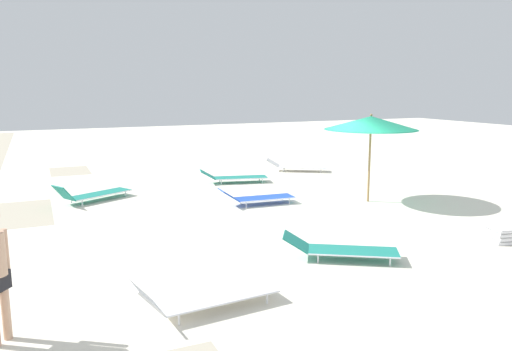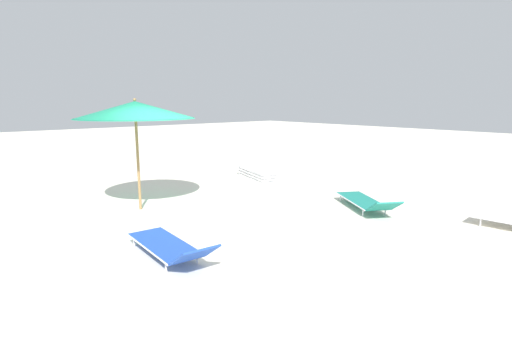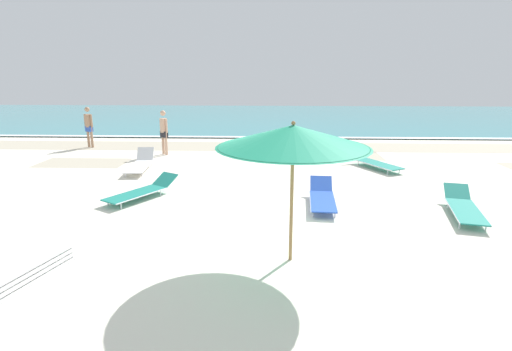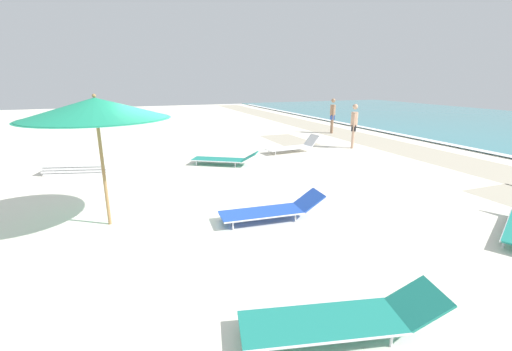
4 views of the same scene
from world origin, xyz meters
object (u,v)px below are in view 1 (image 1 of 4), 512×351
object	(u,v)px
beach_umbrella	(371,123)
sun_lounger_near_water_left	(234,177)
sun_lounger_mid_beach_pair_a	(296,166)
sun_lounger_mid_beach_solo	(203,296)
sun_lounger_under_umbrella	(92,194)
sun_lounger_beside_umbrella	(257,197)
sun_lounger_near_water_right	(340,249)

from	to	relation	value
beach_umbrella	sun_lounger_near_water_left	distance (m)	5.23
sun_lounger_mid_beach_pair_a	sun_lounger_mid_beach_solo	bearing A→B (deg)	176.93
sun_lounger_under_umbrella	sun_lounger_mid_beach_solo	world-z (taller)	sun_lounger_under_umbrella
sun_lounger_under_umbrella	sun_lounger_near_water_left	xyz separation A→B (m)	(0.95, -4.69, -0.01)
sun_lounger_beside_umbrella	sun_lounger_near_water_right	bearing A→B (deg)	179.54
sun_lounger_beside_umbrella	sun_lounger_under_umbrella	bearing A→B (deg)	65.15
sun_lounger_mid_beach_pair_a	sun_lounger_beside_umbrella	bearing A→B (deg)	172.22
beach_umbrella	sun_lounger_mid_beach_pair_a	distance (m)	5.75
beach_umbrella	sun_lounger_under_umbrella	distance (m)	8.08
beach_umbrella	sun_lounger_mid_beach_solo	distance (m)	8.29
sun_lounger_near_water_left	sun_lounger_mid_beach_solo	world-z (taller)	sun_lounger_mid_beach_solo
sun_lounger_under_umbrella	sun_lounger_near_water_right	distance (m)	7.90
sun_lounger_under_umbrella	sun_lounger_near_water_right	world-z (taller)	sun_lounger_under_umbrella
sun_lounger_near_water_right	sun_lounger_beside_umbrella	bearing A→B (deg)	26.90
sun_lounger_near_water_right	sun_lounger_mid_beach_solo	xyz separation A→B (m)	(-1.03, 3.03, 0.01)
sun_lounger_under_umbrella	sun_lounger_mid_beach_pair_a	size ratio (longest dim) A/B	0.99
sun_lounger_beside_umbrella	beach_umbrella	bearing A→B (deg)	-102.87
beach_umbrella	sun_lounger_mid_beach_solo	xyz separation A→B (m)	(-4.80, 6.45, -2.00)
sun_lounger_near_water_right	sun_lounger_mid_beach_solo	world-z (taller)	sun_lounger_mid_beach_solo
sun_lounger_under_umbrella	beach_umbrella	bearing A→B (deg)	-142.37
sun_lounger_mid_beach_solo	sun_lounger_mid_beach_pair_a	bearing A→B (deg)	-40.00
sun_lounger_under_umbrella	sun_lounger_near_water_left	size ratio (longest dim) A/B	0.96
sun_lounger_near_water_left	sun_lounger_near_water_right	world-z (taller)	sun_lounger_near_water_left
beach_umbrella	sun_lounger_near_water_right	bearing A→B (deg)	137.78
sun_lounger_under_umbrella	sun_lounger_mid_beach_pair_a	world-z (taller)	sun_lounger_under_umbrella
sun_lounger_beside_umbrella	sun_lounger_near_water_right	size ratio (longest dim) A/B	0.99
sun_lounger_near_water_left	sun_lounger_mid_beach_solo	bearing A→B (deg)	169.13
sun_lounger_under_umbrella	sun_lounger_near_water_right	size ratio (longest dim) A/B	1.05
sun_lounger_mid_beach_solo	sun_lounger_mid_beach_pair_a	world-z (taller)	sun_lounger_mid_beach_solo
beach_umbrella	sun_lounger_beside_umbrella	distance (m)	3.76
sun_lounger_near_water_left	sun_lounger_near_water_right	size ratio (longest dim) A/B	1.09
sun_lounger_beside_umbrella	sun_lounger_near_water_right	xyz separation A→B (m)	(-4.70, 0.38, -0.00)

